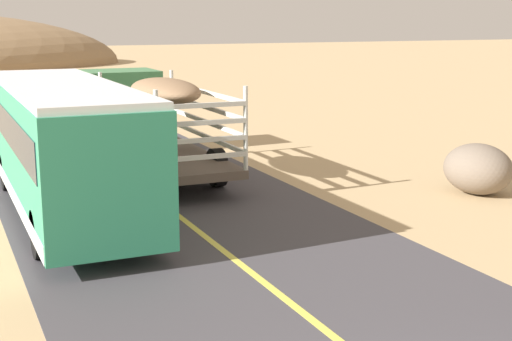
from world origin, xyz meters
TOP-DOWN VIEW (x-y plane):
  - livestock_truck at (0.91, 18.39)m, footprint 2.53×9.70m
  - bus at (-2.41, 12.61)m, footprint 2.54×10.00m
  - boulder_near_shoulder at (8.25, 10.23)m, footprint 1.71×2.05m

SIDE VIEW (x-z plane):
  - boulder_near_shoulder at x=8.25m, z-range 0.00..1.39m
  - bus at x=-2.41m, z-range 0.14..3.35m
  - livestock_truck at x=0.91m, z-range 0.28..3.30m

